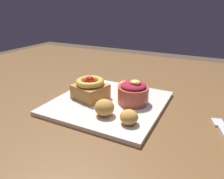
{
  "coord_description": "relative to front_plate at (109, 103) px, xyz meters",
  "views": [
    {
      "loc": [
        0.33,
        -0.59,
        1.0
      ],
      "look_at": [
        0.08,
        -0.09,
        0.77
      ],
      "focal_mm": 33.98,
      "sensor_mm": 36.0,
      "label": 1
    }
  ],
  "objects": [
    {
      "name": "berry_ramekin",
      "position": [
        0.07,
        0.02,
        0.04
      ],
      "size": [
        0.09,
        0.09,
        0.07
      ],
      "color": "#B24C3D",
      "rests_on": "front_plate"
    },
    {
      "name": "cake_slice",
      "position": [
        -0.06,
        -0.01,
        0.04
      ],
      "size": [
        0.1,
        0.1,
        0.07
      ],
      "rotation": [
        0.0,
        0.0,
        -0.25
      ],
      "color": "#B77F3D",
      "rests_on": "front_plate"
    },
    {
      "name": "fritter_front",
      "position": [
        0.01,
        0.09,
        0.02
      ],
      "size": [
        0.04,
        0.03,
        0.03
      ],
      "primitive_type": "ellipsoid",
      "color": "tan",
      "rests_on": "front_plate"
    },
    {
      "name": "fork",
      "position": [
        0.3,
        -0.0,
        -0.0
      ],
      "size": [
        0.06,
        0.12,
        0.0
      ],
      "rotation": [
        0.0,
        0.0,
        1.89
      ],
      "color": "silver",
      "rests_on": "dining_table"
    },
    {
      "name": "fritter_middle",
      "position": [
        0.1,
        -0.09,
        0.02
      ],
      "size": [
        0.04,
        0.04,
        0.03
      ],
      "primitive_type": "ellipsoid",
      "color": "gold",
      "rests_on": "front_plate"
    },
    {
      "name": "fritter_back",
      "position": [
        0.03,
        -0.08,
        0.03
      ],
      "size": [
        0.05,
        0.05,
        0.04
      ],
      "primitive_type": "ellipsoid",
      "color": "gold",
      "rests_on": "front_plate"
    },
    {
      "name": "front_plate",
      "position": [
        0.0,
        0.0,
        0.0
      ],
      "size": [
        0.3,
        0.3,
        0.01
      ],
      "primitive_type": "cube",
      "color": "silver",
      "rests_on": "dining_table"
    },
    {
      "name": "dining_table",
      "position": [
        -0.08,
        0.11,
        -0.08
      ],
      "size": [
        1.55,
        1.1,
        0.73
      ],
      "color": "brown",
      "rests_on": "ground_plane"
    }
  ]
}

